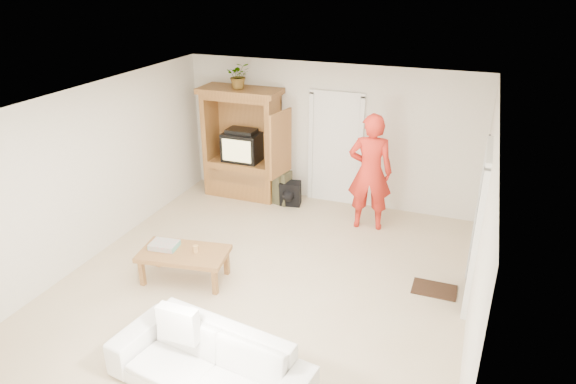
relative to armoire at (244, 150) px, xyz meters
name	(u,v)px	position (x,y,z in m)	size (l,w,h in m)	color
floor	(265,280)	(1.58, -2.66, -0.91)	(6.00, 6.00, 0.00)	tan
ceiling	(262,102)	(1.58, -2.66, 1.69)	(6.00, 6.00, 0.00)	white
wall_back	(328,135)	(1.58, 0.34, 0.39)	(5.50, 5.50, 0.00)	silver
wall_front	(122,335)	(1.58, -5.66, 0.39)	(5.50, 5.50, 0.00)	silver
wall_left	(97,171)	(-1.17, -2.66, 0.39)	(6.00, 6.00, 0.00)	silver
wall_right	(481,232)	(4.33, -2.66, 0.39)	(6.00, 6.00, 0.00)	silver
armoire	(244,150)	(0.00, 0.00, 0.00)	(1.82, 1.14, 2.10)	#96612E
door_back	(335,150)	(1.73, 0.31, 0.11)	(0.85, 0.05, 2.04)	white
doorway_right	(477,230)	(4.30, -2.06, 0.11)	(0.05, 0.90, 2.04)	black
framed_picture	(487,156)	(4.31, -0.76, 0.69)	(0.03, 0.60, 0.48)	black
doormat	(434,289)	(3.88, -2.06, -0.90)	(0.60, 0.40, 0.02)	#382316
plant	(239,75)	(-0.02, -0.03, 1.43)	(0.42, 0.37, 0.47)	#4C7238
man	(370,172)	(2.56, -0.51, 0.10)	(0.73, 0.48, 2.01)	red
sofa	(209,364)	(1.84, -4.77, -0.59)	(2.17, 0.85, 0.63)	white
coffee_table	(184,255)	(0.50, -3.06, -0.51)	(1.32, 0.85, 0.46)	olive
towel	(164,245)	(0.19, -3.06, -0.41)	(0.38, 0.28, 0.08)	#F75268
candle	(196,249)	(0.67, -3.00, -0.40)	(0.08, 0.08, 0.10)	tan
backpack_black	(290,194)	(1.03, -0.19, -0.67)	(0.38, 0.22, 0.47)	black
backpack_olive	(281,187)	(0.82, -0.14, -0.58)	(0.35, 0.25, 0.65)	#47442B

